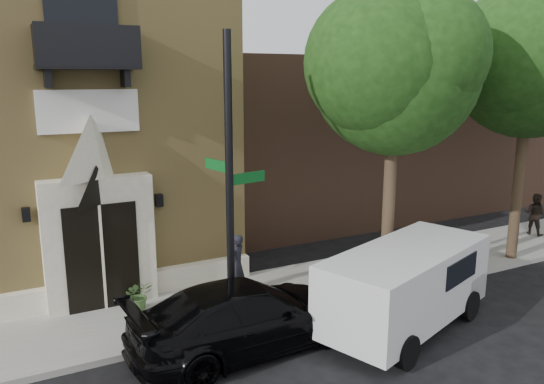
{
  "coord_description": "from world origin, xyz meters",
  "views": [
    {
      "loc": [
        -2.94,
        -10.14,
        5.69
      ],
      "look_at": [
        3.35,
        2.0,
        2.71
      ],
      "focal_mm": 35.0,
      "sensor_mm": 36.0,
      "label": 1
    }
  ],
  "objects_px": {
    "dumpster": "(421,256)",
    "pedestrian_near": "(236,264)",
    "street_sign": "(230,184)",
    "fire_hydrant": "(329,284)",
    "black_sedan": "(247,316)",
    "pedestrian_far": "(535,214)",
    "cargo_van": "(410,283)"
  },
  "relations": [
    {
      "from": "dumpster",
      "to": "pedestrian_near",
      "type": "bearing_deg",
      "value": 145.49
    },
    {
      "from": "street_sign",
      "to": "fire_hydrant",
      "type": "height_order",
      "value": "street_sign"
    },
    {
      "from": "street_sign",
      "to": "pedestrian_near",
      "type": "bearing_deg",
      "value": 51.67
    },
    {
      "from": "black_sedan",
      "to": "pedestrian_far",
      "type": "bearing_deg",
      "value": -83.02
    },
    {
      "from": "fire_hydrant",
      "to": "pedestrian_near",
      "type": "bearing_deg",
      "value": 142.61
    },
    {
      "from": "fire_hydrant",
      "to": "pedestrian_near",
      "type": "height_order",
      "value": "pedestrian_near"
    },
    {
      "from": "cargo_van",
      "to": "dumpster",
      "type": "xyz_separation_m",
      "value": [
        2.14,
        1.94,
        -0.3
      ]
    },
    {
      "from": "black_sedan",
      "to": "fire_hydrant",
      "type": "distance_m",
      "value": 3.0
    },
    {
      "from": "fire_hydrant",
      "to": "pedestrian_far",
      "type": "distance_m",
      "value": 9.75
    },
    {
      "from": "black_sedan",
      "to": "dumpster",
      "type": "bearing_deg",
      "value": -83.03
    },
    {
      "from": "pedestrian_near",
      "to": "pedestrian_far",
      "type": "height_order",
      "value": "pedestrian_near"
    },
    {
      "from": "black_sedan",
      "to": "fire_hydrant",
      "type": "height_order",
      "value": "black_sedan"
    },
    {
      "from": "black_sedan",
      "to": "fire_hydrant",
      "type": "relative_size",
      "value": 6.14
    },
    {
      "from": "fire_hydrant",
      "to": "pedestrian_near",
      "type": "xyz_separation_m",
      "value": [
        -1.91,
        1.46,
        0.38
      ]
    },
    {
      "from": "cargo_van",
      "to": "dumpster",
      "type": "distance_m",
      "value": 2.91
    },
    {
      "from": "street_sign",
      "to": "fire_hydrant",
      "type": "xyz_separation_m",
      "value": [
        2.74,
        0.14,
        -2.86
      ]
    },
    {
      "from": "fire_hydrant",
      "to": "pedestrian_near",
      "type": "relative_size",
      "value": 0.53
    },
    {
      "from": "pedestrian_near",
      "to": "dumpster",
      "type": "bearing_deg",
      "value": 131.15
    },
    {
      "from": "fire_hydrant",
      "to": "dumpster",
      "type": "bearing_deg",
      "value": 1.59
    },
    {
      "from": "cargo_van",
      "to": "street_sign",
      "type": "distance_m",
      "value": 4.7
    },
    {
      "from": "cargo_van",
      "to": "street_sign",
      "type": "xyz_separation_m",
      "value": [
        -3.7,
        1.72,
        2.34
      ]
    },
    {
      "from": "pedestrian_far",
      "to": "pedestrian_near",
      "type": "bearing_deg",
      "value": 72.62
    },
    {
      "from": "cargo_van",
      "to": "fire_hydrant",
      "type": "distance_m",
      "value": 2.16
    },
    {
      "from": "pedestrian_far",
      "to": "fire_hydrant",
      "type": "bearing_deg",
      "value": 81.17
    },
    {
      "from": "fire_hydrant",
      "to": "pedestrian_far",
      "type": "xyz_separation_m",
      "value": [
        9.65,
        1.38,
        0.34
      ]
    },
    {
      "from": "cargo_van",
      "to": "dumpster",
      "type": "relative_size",
      "value": 2.36
    },
    {
      "from": "black_sedan",
      "to": "pedestrian_far",
      "type": "xyz_separation_m",
      "value": [
        12.44,
        2.46,
        0.16
      ]
    },
    {
      "from": "pedestrian_near",
      "to": "pedestrian_far",
      "type": "distance_m",
      "value": 11.56
    },
    {
      "from": "black_sedan",
      "to": "fire_hydrant",
      "type": "bearing_deg",
      "value": -73.05
    },
    {
      "from": "dumpster",
      "to": "black_sedan",
      "type": "bearing_deg",
      "value": 172.01
    },
    {
      "from": "fire_hydrant",
      "to": "dumpster",
      "type": "height_order",
      "value": "dumpster"
    },
    {
      "from": "pedestrian_near",
      "to": "fire_hydrant",
      "type": "bearing_deg",
      "value": 109.08
    }
  ]
}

